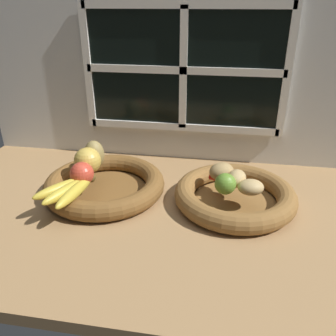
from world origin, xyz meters
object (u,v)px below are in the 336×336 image
at_px(apple_golden_left, 88,161).
at_px(chili_pepper, 229,183).
at_px(banana_bunch_front, 70,189).
at_px(apple_red_front, 82,174).
at_px(potato_large, 236,178).
at_px(pear_brown, 94,154).
at_px(potato_small, 251,187).
at_px(lime_near, 225,184).
at_px(fruit_bowl_right, 235,195).
at_px(potato_oblong, 222,172).
at_px(fruit_bowl_left, 105,185).

relative_size(apple_golden_left, chili_pepper, 0.64).
xyz_separation_m(banana_bunch_front, chili_pepper, (0.41, 0.12, -0.01)).
height_order(apple_red_front, banana_bunch_front, apple_red_front).
xyz_separation_m(potato_large, chili_pepper, (-0.02, 0.00, -0.01)).
relative_size(apple_golden_left, pear_brown, 0.90).
height_order(potato_small, lime_near, lime_near).
bearing_deg(banana_bunch_front, fruit_bowl_right, 15.21).
bearing_deg(fruit_bowl_right, pear_brown, 173.26).
height_order(apple_golden_left, potato_oblong, apple_golden_left).
bearing_deg(chili_pepper, potato_small, -5.08).
xyz_separation_m(fruit_bowl_left, apple_golden_left, (-0.05, 0.01, 0.07)).
relative_size(potato_large, lime_near, 1.14).
bearing_deg(potato_small, fruit_bowl_right, 135.00).
relative_size(fruit_bowl_right, potato_large, 5.21).
relative_size(potato_oblong, chili_pepper, 0.58).
bearing_deg(pear_brown, potato_large, -6.74).
bearing_deg(pear_brown, chili_pepper, -6.92).
relative_size(apple_red_front, potato_small, 0.95).
distance_m(fruit_bowl_right, potato_oblong, 0.08).
bearing_deg(lime_near, pear_brown, 166.49).
height_order(apple_red_front, potato_small, apple_red_front).
bearing_deg(banana_bunch_front, apple_golden_left, 89.19).
bearing_deg(potato_large, pear_brown, 173.26).
height_order(apple_golden_left, potato_large, apple_golden_left).
relative_size(pear_brown, potato_small, 1.26).
bearing_deg(potato_large, potato_small, -45.00).
height_order(apple_golden_left, potato_small, apple_golden_left).
height_order(potato_small, potato_large, potato_large).
relative_size(potato_oblong, potato_small, 1.04).
relative_size(apple_golden_left, banana_bunch_front, 0.43).
distance_m(pear_brown, chili_pepper, 0.40).
xyz_separation_m(apple_red_front, lime_near, (0.38, 0.01, -0.00)).
relative_size(fruit_bowl_right, pear_brown, 3.89).
distance_m(pear_brown, lime_near, 0.40).
distance_m(fruit_bowl_left, chili_pepper, 0.36).
bearing_deg(fruit_bowl_left, lime_near, -7.26).
distance_m(apple_golden_left, lime_near, 0.40).
bearing_deg(potato_small, banana_bunch_front, -170.22).
distance_m(fruit_bowl_right, potato_small, 0.07).
distance_m(apple_golden_left, chili_pepper, 0.41).
distance_m(fruit_bowl_left, apple_golden_left, 0.09).
bearing_deg(apple_golden_left, chili_pepper, -1.53).
xyz_separation_m(fruit_bowl_left, banana_bunch_front, (-0.05, -0.12, 0.04)).
bearing_deg(fruit_bowl_left, potato_oblong, 5.44).
bearing_deg(pear_brown, fruit_bowl_right, -6.74).
bearing_deg(fruit_bowl_right, potato_large, -90.00).
height_order(fruit_bowl_right, apple_golden_left, apple_golden_left).
height_order(fruit_bowl_left, banana_bunch_front, banana_bunch_front).
bearing_deg(pear_brown, potato_oblong, -2.68).
bearing_deg(fruit_bowl_right, apple_red_front, -172.05).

